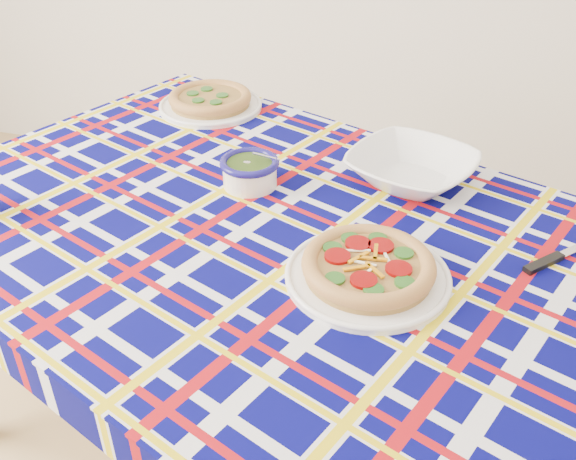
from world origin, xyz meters
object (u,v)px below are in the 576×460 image
(main_focaccia_plate, at_px, (368,266))
(serving_bowl, at_px, (412,169))
(dining_table, at_px, (285,266))
(pesto_bowl, at_px, (250,170))

(main_focaccia_plate, distance_m, serving_bowl, 0.35)
(main_focaccia_plate, relative_size, serving_bowl, 1.12)
(main_focaccia_plate, xyz_separation_m, serving_bowl, (0.03, 0.35, 0.00))
(dining_table, distance_m, main_focaccia_plate, 0.22)
(serving_bowl, bearing_deg, dining_table, -127.41)
(dining_table, distance_m, pesto_bowl, 0.22)
(main_focaccia_plate, bearing_deg, dining_table, 151.73)
(main_focaccia_plate, height_order, pesto_bowl, pesto_bowl)
(dining_table, bearing_deg, main_focaccia_plate, -5.71)
(pesto_bowl, height_order, serving_bowl, pesto_bowl)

